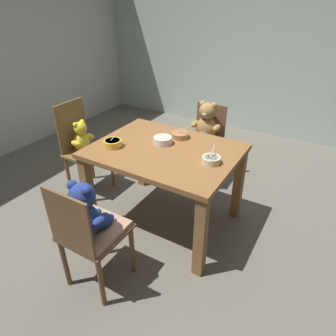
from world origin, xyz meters
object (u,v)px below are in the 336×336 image
(porridge_bowl_terracotta_far_center, at_px, (180,135))
(porridge_bowl_cream_near_right, at_px, (211,160))
(teddy_chair_far_center, at_px, (206,131))
(teddy_chair_near_front, at_px, (88,221))
(porridge_bowl_white_center, at_px, (163,140))
(porridge_bowl_yellow_near_left, at_px, (113,143))
(dining_table, at_px, (165,162))
(teddy_chair_near_left, at_px, (83,143))

(porridge_bowl_terracotta_far_center, height_order, porridge_bowl_cream_near_right, porridge_bowl_terracotta_far_center)
(teddy_chair_far_center, distance_m, teddy_chair_near_front, 1.72)
(porridge_bowl_white_center, relative_size, porridge_bowl_yellow_near_left, 1.02)
(dining_table, relative_size, porridge_bowl_white_center, 7.57)
(teddy_chair_near_left, xyz_separation_m, teddy_chair_far_center, (0.99, 0.82, 0.05))
(dining_table, distance_m, teddy_chair_far_center, 0.86)
(dining_table, height_order, porridge_bowl_white_center, porridge_bowl_white_center)
(teddy_chair_near_front, relative_size, porridge_bowl_cream_near_right, 5.89)
(dining_table, bearing_deg, teddy_chair_near_front, -94.25)
(porridge_bowl_cream_near_right, bearing_deg, porridge_bowl_terracotta_far_center, 146.27)
(teddy_chair_near_left, distance_m, porridge_bowl_cream_near_right, 1.45)
(porridge_bowl_cream_near_right, bearing_deg, teddy_chair_near_front, -120.28)
(teddy_chair_far_center, relative_size, porridge_bowl_terracotta_far_center, 5.56)
(teddy_chair_near_left, distance_m, porridge_bowl_terracotta_far_center, 1.05)
(porridge_bowl_white_center, distance_m, porridge_bowl_cream_near_right, 0.50)
(porridge_bowl_terracotta_far_center, bearing_deg, teddy_chair_near_left, -167.45)
(dining_table, relative_size, porridge_bowl_yellow_near_left, 7.75)
(porridge_bowl_terracotta_far_center, bearing_deg, porridge_bowl_cream_near_right, -33.73)
(teddy_chair_far_center, distance_m, porridge_bowl_terracotta_far_center, 0.63)
(teddy_chair_near_left, xyz_separation_m, porridge_bowl_cream_near_right, (1.43, -0.06, 0.24))
(dining_table, height_order, teddy_chair_near_front, teddy_chair_near_front)
(teddy_chair_far_center, relative_size, porridge_bowl_cream_near_right, 6.03)
(teddy_chair_near_left, height_order, porridge_bowl_yellow_near_left, teddy_chair_near_left)
(teddy_chair_near_front, height_order, porridge_bowl_yellow_near_left, teddy_chair_near_front)
(teddy_chair_far_center, bearing_deg, porridge_bowl_yellow_near_left, -22.14)
(porridge_bowl_yellow_near_left, bearing_deg, teddy_chair_near_left, 159.84)
(porridge_bowl_yellow_near_left, bearing_deg, porridge_bowl_cream_near_right, 11.22)
(porridge_bowl_cream_near_right, bearing_deg, dining_table, 176.47)
(porridge_bowl_terracotta_far_center, relative_size, porridge_bowl_cream_near_right, 1.08)
(porridge_bowl_white_center, height_order, porridge_bowl_yellow_near_left, porridge_bowl_yellow_near_left)
(teddy_chair_far_center, height_order, porridge_bowl_yellow_near_left, teddy_chair_far_center)
(dining_table, relative_size, teddy_chair_far_center, 1.31)
(dining_table, xyz_separation_m, teddy_chair_far_center, (-0.01, 0.86, -0.03))
(porridge_bowl_cream_near_right, bearing_deg, porridge_bowl_white_center, 168.32)
(porridge_bowl_white_center, height_order, porridge_bowl_terracotta_far_center, porridge_bowl_terracotta_far_center)
(porridge_bowl_white_center, relative_size, porridge_bowl_terracotta_far_center, 0.96)
(dining_table, bearing_deg, teddy_chair_near_left, 177.94)
(dining_table, bearing_deg, porridge_bowl_cream_near_right, -3.53)
(dining_table, distance_m, porridge_bowl_white_center, 0.19)
(teddy_chair_near_left, bearing_deg, porridge_bowl_white_center, 2.48)
(teddy_chair_near_left, bearing_deg, porridge_bowl_yellow_near_left, -20.05)
(teddy_chair_near_left, distance_m, teddy_chair_near_front, 1.30)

